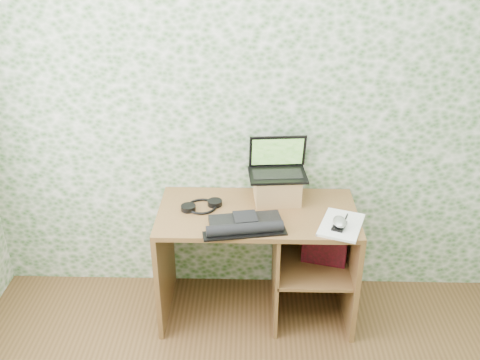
{
  "coord_description": "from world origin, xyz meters",
  "views": [
    {
      "loc": [
        -0.04,
        -1.33,
        2.39
      ],
      "look_at": [
        -0.1,
        1.39,
        0.99
      ],
      "focal_mm": 40.0,
      "sensor_mm": 36.0,
      "label": 1
    }
  ],
  "objects_px": {
    "desk": "(269,246)",
    "riser": "(277,188)",
    "keyboard": "(245,225)",
    "notepad": "(341,225)",
    "laptop": "(277,165)"
  },
  "relations": [
    {
      "from": "laptop",
      "to": "keyboard",
      "type": "bearing_deg",
      "value": -122.29
    },
    {
      "from": "riser",
      "to": "desk",
      "type": "bearing_deg",
      "value": -109.89
    },
    {
      "from": "riser",
      "to": "notepad",
      "type": "xyz_separation_m",
      "value": [
        0.36,
        -0.3,
        -0.08
      ]
    },
    {
      "from": "keyboard",
      "to": "laptop",
      "type": "bearing_deg",
      "value": 52.95
    },
    {
      "from": "riser",
      "to": "keyboard",
      "type": "height_order",
      "value": "riser"
    },
    {
      "from": "riser",
      "to": "laptop",
      "type": "bearing_deg",
      "value": 90.0
    },
    {
      "from": "desk",
      "to": "laptop",
      "type": "height_order",
      "value": "laptop"
    },
    {
      "from": "laptop",
      "to": "notepad",
      "type": "distance_m",
      "value": 0.54
    },
    {
      "from": "desk",
      "to": "keyboard",
      "type": "xyz_separation_m",
      "value": [
        -0.15,
        -0.22,
        0.29
      ]
    },
    {
      "from": "riser",
      "to": "keyboard",
      "type": "relative_size",
      "value": 0.57
    },
    {
      "from": "desk",
      "to": "keyboard",
      "type": "height_order",
      "value": "keyboard"
    },
    {
      "from": "desk",
      "to": "notepad",
      "type": "bearing_deg",
      "value": -24.32
    },
    {
      "from": "desk",
      "to": "keyboard",
      "type": "distance_m",
      "value": 0.39
    },
    {
      "from": "desk",
      "to": "riser",
      "type": "relative_size",
      "value": 4.36
    },
    {
      "from": "keyboard",
      "to": "riser",
      "type": "bearing_deg",
      "value": 50.39
    }
  ]
}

